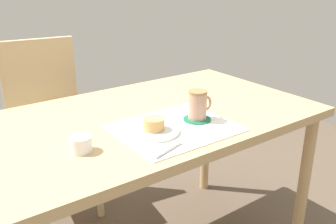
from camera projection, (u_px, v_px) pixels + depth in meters
name	position (u px, v px, depth m)	size (l,w,h in m)	color
dining_table	(142.00, 133.00, 1.47)	(1.39, 0.77, 0.72)	tan
wooden_chair	(48.00, 119.00, 1.99)	(0.47, 0.47, 0.91)	#D1B27F
placemat	(175.00, 128.00, 1.33)	(0.41, 0.34, 0.00)	white
pastry_plate	(154.00, 131.00, 1.28)	(0.18, 0.18, 0.01)	silver
pastry	(154.00, 124.00, 1.27)	(0.07, 0.07, 0.04)	#E0A860
coffee_coaster	(197.00, 119.00, 1.39)	(0.10, 0.10, 0.01)	#196B4C
coffee_mug	(198.00, 105.00, 1.37)	(0.10, 0.07, 0.11)	tan
teaspoon	(169.00, 150.00, 1.15)	(0.01, 0.01, 0.13)	silver
sugar_bowl	(81.00, 144.00, 1.15)	(0.07, 0.07, 0.05)	white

